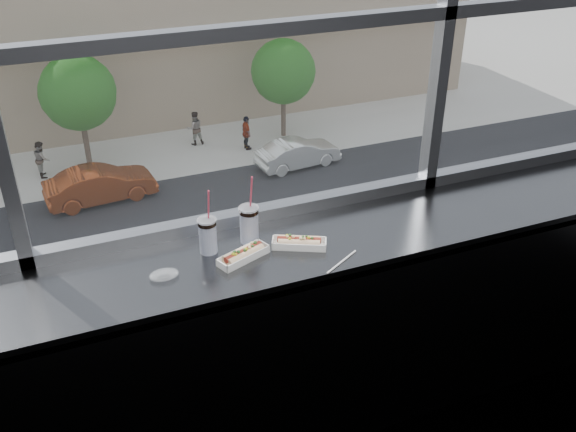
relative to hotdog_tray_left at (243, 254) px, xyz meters
name	(u,v)px	position (x,y,z in m)	size (l,w,h in m)	color
wall_back_lower	(252,311)	(0.13, 0.31, -0.57)	(6.00, 6.00, 0.00)	black
counter	(269,255)	(0.13, 0.03, -0.05)	(6.00, 0.55, 0.06)	#525355
counter_fascia	(290,378)	(0.13, -0.22, -0.57)	(6.00, 0.04, 1.04)	#525355
hotdog_tray_left	(243,254)	(0.00, 0.00, 0.00)	(0.25, 0.16, 0.06)	white
hotdog_tray_right	(299,242)	(0.26, 0.00, 0.00)	(0.25, 0.18, 0.06)	white
soda_cup_left	(208,234)	(-0.12, 0.12, 0.07)	(0.09, 0.09, 0.31)	white
soda_cup_right	(249,223)	(0.07, 0.13, 0.07)	(0.09, 0.09, 0.34)	white
loose_straw	(342,262)	(0.38, -0.19, -0.02)	(0.01, 0.01, 0.22)	white
wrapper	(164,275)	(-0.35, 0.00, -0.01)	(0.11, 0.08, 0.03)	silver
plaza_ground	(46,80)	(0.13, 43.81, -12.12)	(120.00, 120.00, 0.00)	beige
street_asphalt	(90,250)	(0.13, 20.31, -12.09)	(80.00, 10.00, 0.06)	black
far_sidewalk	(69,169)	(0.13, 28.31, -12.10)	(80.00, 6.00, 0.04)	beige
far_building	(40,40)	(0.13, 38.31, -8.12)	(50.00, 14.00, 8.00)	gray
car_near_d	(342,232)	(9.11, 16.31, -11.08)	(5.90, 2.46, 1.97)	white
car_far_b	(100,179)	(1.20, 24.31, -11.01)	(6.30, 2.62, 2.10)	#943611
car_near_e	(444,206)	(13.71, 16.31, -10.91)	(6.91, 2.88, 2.30)	navy
car_near_c	(148,275)	(1.70, 16.31, -11.12)	(5.69, 2.37, 1.90)	#B65834
car_far_c	(298,149)	(10.71, 24.31, -11.14)	(5.55, 2.31, 1.85)	white
pedestrian_b	(41,155)	(-1.00, 27.98, -11.03)	(0.94, 0.70, 2.11)	#66605B
pedestrian_d	(246,130)	(9.06, 27.28, -11.00)	(0.97, 0.73, 2.18)	#66605B
pedestrian_c	(194,125)	(6.75, 28.95, -10.99)	(0.97, 0.73, 2.19)	#66605B
tree_center	(78,93)	(1.15, 28.31, -8.32)	(3.59, 3.59, 5.61)	#47382B
tree_right	(283,72)	(11.54, 28.31, -8.51)	(3.41, 3.41, 5.33)	#47382B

